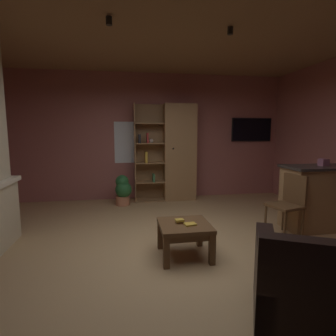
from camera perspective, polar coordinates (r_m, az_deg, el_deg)
floor at (r=3.69m, az=1.04°, el=-17.41°), size 6.24×5.93×0.02m
wall_back at (r=6.31m, az=-3.81°, el=6.53°), size 6.36×0.06×2.85m
ceiling at (r=3.58m, az=1.17°, el=29.05°), size 6.24×5.93×0.02m
window_pane_back at (r=6.25m, az=-7.92°, el=5.35°), size 0.72×0.01×0.93m
bookshelf_cabinet at (r=6.13m, az=1.59°, el=3.18°), size 1.37×0.41×2.15m
kitchen_bar_counter at (r=5.11m, az=30.97°, el=-5.20°), size 1.54×0.61×1.02m
tissue_box at (r=4.91m, az=29.88°, el=1.04°), size 0.13×0.13×0.11m
coffee_table at (r=3.47m, az=3.50°, el=-12.93°), size 0.62×0.61×0.42m
table_book_0 at (r=3.39m, az=4.67°, el=-11.69°), size 0.16×0.13×0.02m
table_book_1 at (r=3.44m, az=2.44°, el=-10.92°), size 0.11×0.09×0.03m
dining_chair at (r=4.45m, az=24.07°, el=-6.32°), size 0.51×0.51×0.92m
potted_floor_plant at (r=5.81m, az=-9.45°, el=-4.51°), size 0.34×0.37×0.64m
wall_mounted_tv at (r=6.93m, az=17.13°, el=7.70°), size 0.99×0.06×0.56m
track_light_spot_1 at (r=3.51m, az=-12.29°, el=27.95°), size 0.07×0.07×0.09m
track_light_spot_2 at (r=3.80m, az=12.95°, el=26.32°), size 0.07×0.07×0.09m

